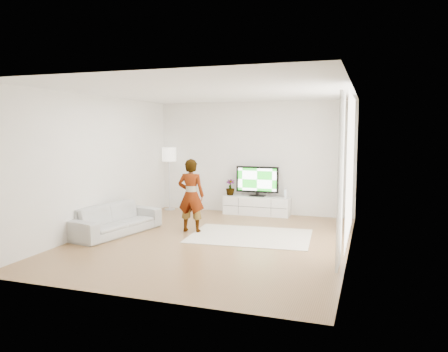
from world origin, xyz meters
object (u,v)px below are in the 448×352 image
(television, at_px, (257,180))
(floor_lamp, at_px, (169,157))
(media_console, at_px, (257,206))
(sofa, at_px, (115,219))
(player, at_px, (191,195))
(rug, at_px, (250,236))

(television, xyz_separation_m, floor_lamp, (-2.36, -0.09, 0.53))
(television, relative_size, floor_lamp, 0.65)
(media_console, relative_size, sofa, 0.81)
(media_console, bearing_deg, player, -110.23)
(media_console, height_order, sofa, sofa)
(player, distance_m, floor_lamp, 2.73)
(sofa, height_order, floor_lamp, floor_lamp)
(sofa, bearing_deg, floor_lamp, 14.56)
(rug, bearing_deg, floor_lamp, 142.64)
(rug, height_order, player, player)
(media_console, xyz_separation_m, sofa, (-2.23, -2.86, 0.06))
(television, bearing_deg, media_console, -90.00)
(player, bearing_deg, floor_lamp, -60.95)
(television, bearing_deg, player, -110.00)
(player, xyz_separation_m, floor_lamp, (-1.54, 2.16, 0.63))
(sofa, bearing_deg, player, -53.78)
(media_console, distance_m, floor_lamp, 2.63)
(television, relative_size, rug, 0.45)
(rug, relative_size, sofa, 1.16)
(television, relative_size, player, 0.71)
(floor_lamp, bearing_deg, rug, -37.36)
(rug, distance_m, player, 1.46)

